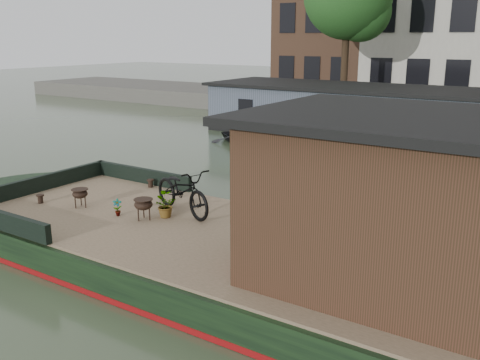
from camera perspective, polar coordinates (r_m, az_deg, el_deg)
The scene contains 15 objects.
ground at distance 9.39m, azimuth 1.95°, elevation -10.69°, with size 120.00×120.00×0.00m, color #303C26.
houseboat_hull at distance 9.97m, azimuth -4.63°, elevation -7.41°, with size 14.01×4.02×0.60m.
houseboat_deck at distance 9.13m, azimuth 1.98°, elevation -7.15°, with size 11.80×3.80×0.05m, color #897154.
bow_bulwark at distance 12.34m, azimuth -18.51°, elevation -1.02°, with size 3.00×4.00×0.35m.
cabin at distance 7.87m, azimuth 15.78°, elevation -1.75°, with size 4.00×3.50×2.42m.
bicycle at distance 10.67m, azimuth -6.16°, elevation -1.11°, with size 0.63×1.80×0.95m, color black.
potted_plant_a at distance 10.80m, azimuth -12.95°, elevation -2.87°, with size 0.18×0.12×0.35m, color maroon.
potted_plant_c at distance 10.54m, azimuth -8.11°, elevation -2.68°, with size 0.44×0.38×0.48m, color #B44B34.
potted_plant_d at distance 11.08m, azimuth 0.56°, elevation -1.41°, with size 0.32×0.32×0.57m, color maroon.
brazier_front at distance 11.54m, azimuth -16.67°, elevation -1.86°, with size 0.36×0.36×0.39m, color black, non-canonical shape.
brazier_rear at distance 10.47m, azimuth -10.24°, elevation -3.09°, with size 0.39×0.39×0.42m, color black, non-canonical shape.
bollard_port at distance 12.71m, azimuth -9.53°, elevation -0.36°, with size 0.17×0.17×0.19m, color black.
bollard_stbd at distance 12.12m, azimuth -20.52°, elevation -1.89°, with size 0.16×0.16×0.19m, color black.
dinghy at distance 20.82m, azimuth 1.21°, elevation 4.74°, with size 2.42×3.38×0.70m, color black.
far_houseboat at distance 21.90m, azimuth 21.61°, elevation 5.84°, with size 20.40×4.40×2.11m.
Camera 1 is at (4.39, -7.23, 4.08)m, focal length 40.00 mm.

